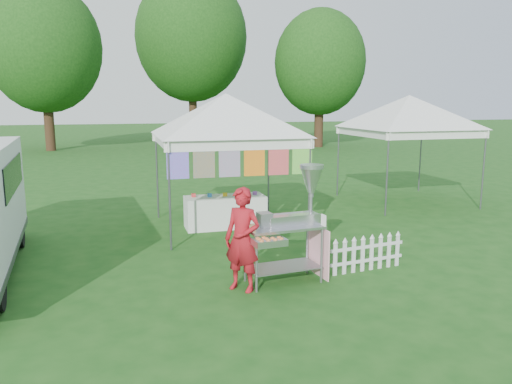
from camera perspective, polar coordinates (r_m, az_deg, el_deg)
name	(u,v)px	position (r m, az deg, el deg)	size (l,w,h in m)	color
ground	(274,279)	(8.17, 2.08, -9.93)	(120.00, 120.00, 0.00)	#184B15
canopy_main	(226,94)	(11.05, -3.47, 11.12)	(4.24, 4.24, 3.45)	#59595E
canopy_right	(409,95)	(14.59, 17.14, 10.50)	(4.24, 4.24, 3.45)	#59595E
tree_left	(44,47)	(31.65, -23.11, 14.95)	(6.40, 6.40, 9.53)	#322012
tree_mid	(191,38)	(35.96, -7.40, 17.10)	(7.60, 7.60, 11.52)	#322012
tree_right	(320,63)	(31.88, 7.34, 14.45)	(5.60, 5.60, 8.42)	#322012
donut_cart	(295,214)	(7.83, 4.50, -2.54)	(1.33, 1.02, 1.85)	gray
vendor	(242,240)	(7.49, -1.57, -5.46)	(0.58, 0.38, 1.58)	#A5141D
picket_fence	(367,254)	(8.67, 12.59, -6.96)	(1.43, 0.21, 0.56)	silver
display_table	(225,212)	(11.36, -3.54, -2.26)	(1.80, 0.70, 0.72)	white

